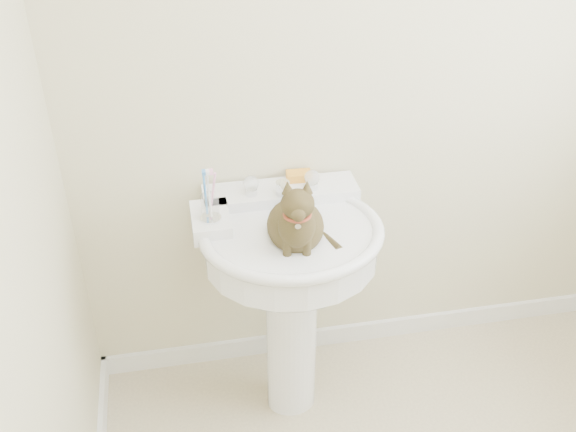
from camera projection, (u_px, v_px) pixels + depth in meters
wall_back at (374, 75)px, 2.33m from camera, size 2.20×0.00×2.50m
baseboard_back at (356, 332)px, 2.99m from camera, size 2.20×0.02×0.09m
pedestal_sink at (290, 264)px, 2.35m from camera, size 0.64×0.63×0.88m
faucet at (283, 184)px, 2.35m from camera, size 0.28×0.12×0.14m
soap_bar at (299, 176)px, 2.45m from camera, size 0.09×0.06×0.03m
toothbrush_cup at (210, 207)px, 2.22m from camera, size 0.07×0.07×0.19m
cat at (297, 223)px, 2.16m from camera, size 0.20×0.26×0.38m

